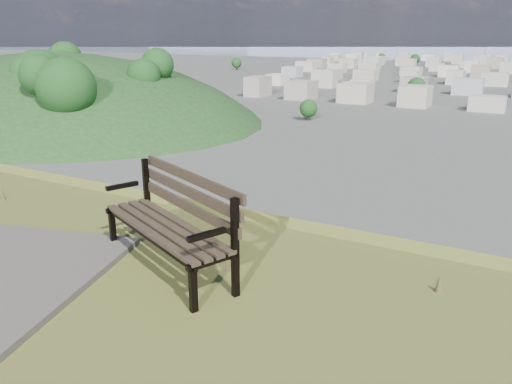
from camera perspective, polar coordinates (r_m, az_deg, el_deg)
The scene contains 4 objects.
park_bench at distance 5.32m, azimuth -9.38°, elevation -2.74°, with size 2.01×1.35×1.01m.
green_wooded_hill at distance 181.68m, azimuth -21.88°, elevation 7.84°, with size 166.69×133.35×83.35m.
city_trees at distance 322.60m, azimuth 23.84°, elevation 12.27°, with size 406.52×387.20×9.98m.
far_hills at distance 1405.84m, azimuth 27.05°, elevation 15.83°, with size 2050.00×340.00×60.00m.
Camera 1 is at (2.91, -1.47, 27.42)m, focal length 35.00 mm.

